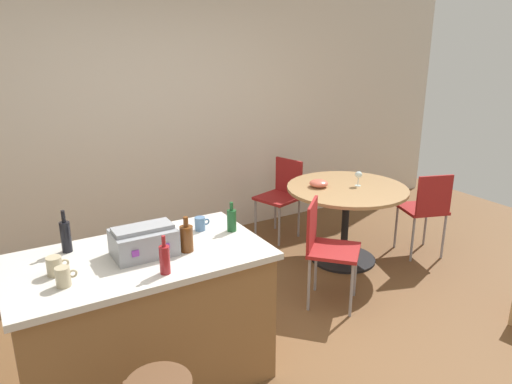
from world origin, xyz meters
name	(u,v)px	position (x,y,z in m)	size (l,w,h in m)	color
ground_plane	(263,353)	(0.00, 0.00, 0.00)	(8.80, 8.80, 0.00)	brown
back_wall	(146,119)	(0.00, 2.27, 1.35)	(8.00, 0.10, 2.70)	beige
kitchen_island	(144,320)	(-0.79, 0.14, 0.45)	(1.52, 0.84, 0.90)	olive
dining_table	(346,204)	(1.48, 0.89, 0.59)	(1.15, 1.15, 0.77)	black
folding_chair_near	(326,244)	(0.81, 0.35, 0.53)	(0.57, 0.57, 0.88)	maroon
folding_chair_far	(426,207)	(2.24, 0.56, 0.53)	(0.51, 0.51, 0.88)	maroon
folding_chair_left	(282,192)	(1.30, 1.74, 0.51)	(0.50, 0.50, 0.86)	maroon
toolbox	(144,241)	(-0.75, 0.13, 0.99)	(0.36, 0.26, 0.18)	gray
bottle_0	(232,220)	(-0.13, 0.19, 0.98)	(0.06, 0.06, 0.20)	#194C23
bottle_1	(165,259)	(-0.73, -0.17, 0.99)	(0.06, 0.06, 0.22)	maroon
bottle_2	(187,238)	(-0.52, 0.04, 0.99)	(0.08, 0.08, 0.22)	#603314
bottle_3	(66,236)	(-1.14, 0.41, 1.00)	(0.06, 0.06, 0.26)	black
cup_0	(63,277)	(-1.24, -0.03, 0.95)	(0.11, 0.08, 0.11)	tan
cup_1	(200,224)	(-0.31, 0.31, 0.95)	(0.11, 0.07, 0.09)	#4C7099
cup_2	(55,266)	(-1.26, 0.12, 0.95)	(0.12, 0.08, 0.11)	tan
wine_glass	(359,175)	(1.60, 0.87, 0.87)	(0.07, 0.07, 0.14)	silver
serving_bowl	(319,183)	(1.25, 1.03, 0.80)	(0.18, 0.18, 0.07)	#DB6651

